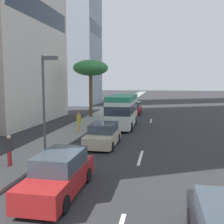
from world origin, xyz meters
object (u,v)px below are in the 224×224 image
minibus_fourth (123,110)px  street_lamp (45,93)px  car_third (134,108)px  palm_tree (91,69)px  car_fifth (59,175)px  pedestrian_mid_block (9,149)px  car_lead (103,135)px  pedestrian_near_lamp (79,121)px

minibus_fourth → street_lamp: 12.05m
car_third → palm_tree: bearing=-46.8°
minibus_fourth → car_fifth: bearing=-0.8°
car_fifth → pedestrian_mid_block: pedestrian_mid_block is taller
car_third → pedestrian_mid_block: 24.90m
street_lamp → palm_tree: bearing=6.5°
car_lead → street_lamp: (-3.64, 2.62, 3.09)m
car_third → pedestrian_near_lamp: (-14.78, 3.24, 0.32)m
car_lead → pedestrian_near_lamp: (3.94, 3.03, 0.37)m
car_third → car_fifth: 27.08m
car_lead → car_third: bearing=179.4°
pedestrian_near_lamp → street_lamp: size_ratio=0.30×
minibus_fourth → pedestrian_near_lamp: minibus_fourth is taller
car_lead → street_lamp: bearing=-35.8°
car_third → palm_tree: (-4.58, 4.87, 5.27)m
pedestrian_near_lamp → pedestrian_mid_block: bearing=-90.6°
pedestrian_mid_block → palm_tree: size_ratio=0.23×
car_lead → pedestrian_near_lamp: pedestrian_near_lamp is taller
car_third → palm_tree: 8.52m
car_third → street_lamp: 22.74m
car_lead → pedestrian_near_lamp: size_ratio=2.49×
car_fifth → pedestrian_near_lamp: 12.68m
car_third → palm_tree: palm_tree is taller
car_lead → pedestrian_near_lamp: bearing=-142.5°
minibus_fourth → palm_tree: 9.05m
car_lead → pedestrian_near_lamp: 4.98m
minibus_fourth → pedestrian_mid_block: bearing=-16.0°
pedestrian_near_lamp → pedestrian_mid_block: (-9.81, 0.69, -0.08)m
minibus_fourth → palm_tree: (6.26, 4.89, 4.34)m
car_fifth → car_lead: bearing=-180.0°
pedestrian_near_lamp → car_lead: bearing=-49.1°
car_lead → car_fifth: (-8.37, -0.00, 0.04)m
car_third → street_lamp: (-22.35, 2.84, 3.04)m
car_fifth → minibus_fourth: bearing=179.2°
pedestrian_mid_block → car_third: bearing=22.5°
palm_tree → pedestrian_mid_block: bearing=-177.3°
minibus_fourth → car_lead: bearing=-1.7°
minibus_fourth → car_third: bearing=-179.9°
car_lead → car_third: car_third is taller
minibus_fourth → pedestrian_mid_block: 14.32m
car_third → car_fifth: size_ratio=1.00×
car_fifth → pedestrian_mid_block: (2.50, 3.72, 0.26)m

